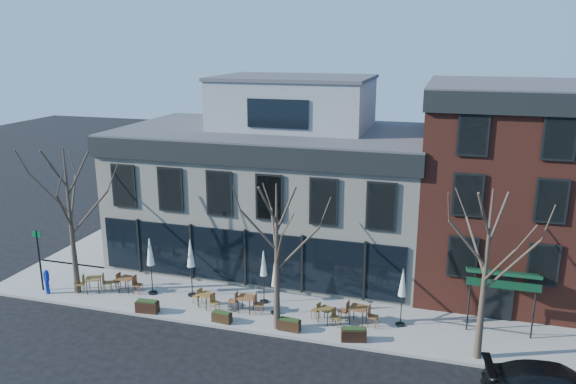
# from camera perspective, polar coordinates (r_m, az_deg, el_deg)

# --- Properties ---
(ground) EXTENTS (120.00, 120.00, 0.00)m
(ground) POSITION_cam_1_polar(r_m,az_deg,el_deg) (31.55, -4.24, -9.82)
(ground) COLOR black
(ground) RESTS_ON ground
(sidewalk_front) EXTENTS (33.50, 4.70, 0.15)m
(sidewalk_front) POSITION_cam_1_polar(r_m,az_deg,el_deg) (28.76, 0.44, -12.22)
(sidewalk_front) COLOR gray
(sidewalk_front) RESTS_ON ground
(sidewalk_side) EXTENTS (4.50, 12.00, 0.15)m
(sidewalk_side) POSITION_cam_1_polar(r_m,az_deg,el_deg) (41.31, -16.06, -4.13)
(sidewalk_side) COLOR gray
(sidewalk_side) RESTS_ON ground
(corner_building) EXTENTS (18.39, 10.39, 11.10)m
(corner_building) POSITION_cam_1_polar(r_m,az_deg,el_deg) (34.45, -1.33, 0.74)
(corner_building) COLOR beige
(corner_building) RESTS_ON ground
(red_brick_building) EXTENTS (8.20, 11.78, 11.18)m
(red_brick_building) POSITION_cam_1_polar(r_m,az_deg,el_deg) (32.72, 20.72, 0.62)
(red_brick_building) COLOR maroon
(red_brick_building) RESTS_ON ground
(tree_corner) EXTENTS (3.93, 3.98, 7.92)m
(tree_corner) POSITION_cam_1_polar(r_m,az_deg,el_deg) (31.39, -21.21, -2.66)
(tree_corner) COLOR #382B21
(tree_corner) RESTS_ON sidewalk_front
(tree_mid) EXTENTS (3.50, 3.55, 7.04)m
(tree_mid) POSITION_cam_1_polar(r_m,az_deg,el_deg) (25.75, -1.14, -6.51)
(tree_mid) COLOR #382B21
(tree_mid) RESTS_ON sidewalk_front
(tree_right) EXTENTS (3.72, 3.77, 7.48)m
(tree_right) POSITION_cam_1_polar(r_m,az_deg,el_deg) (24.69, 19.41, -7.83)
(tree_right) COLOR #382B21
(tree_right) RESTS_ON sidewalk_front
(sign_pole) EXTENTS (0.50, 0.10, 3.40)m
(sign_pole) POSITION_cam_1_polar(r_m,az_deg,el_deg) (33.09, -23.95, -6.04)
(sign_pole) COLOR black
(sign_pole) RESTS_ON sidewalk_front
(call_box) EXTENTS (0.27, 0.27, 1.38)m
(call_box) POSITION_cam_1_polar(r_m,az_deg,el_deg) (32.95, -23.30, -8.29)
(call_box) COLOR #0C209F
(call_box) RESTS_ON sidewalk_front
(cafe_set_0) EXTENTS (1.92, 1.21, 1.00)m
(cafe_set_0) POSITION_cam_1_polar(r_m,az_deg,el_deg) (32.35, -19.14, -8.72)
(cafe_set_0) COLOR brown
(cafe_set_0) RESTS_ON sidewalk_front
(cafe_set_1) EXTENTS (1.87, 0.77, 0.98)m
(cafe_set_1) POSITION_cam_1_polar(r_m,az_deg,el_deg) (31.87, -16.08, -8.85)
(cafe_set_1) COLOR brown
(cafe_set_1) RESTS_ON sidewalk_front
(cafe_set_2) EXTENTS (1.73, 1.01, 0.89)m
(cafe_set_2) POSITION_cam_1_polar(r_m,az_deg,el_deg) (29.28, -8.32, -10.70)
(cafe_set_2) COLOR brown
(cafe_set_2) RESTS_ON sidewalk_front
(cafe_set_3) EXTENTS (1.87, 0.76, 0.98)m
(cafe_set_3) POSITION_cam_1_polar(r_m,az_deg,el_deg) (28.63, -4.31, -11.09)
(cafe_set_3) COLOR brown
(cafe_set_3) RESTS_ON sidewalk_front
(cafe_set_4) EXTENTS (1.66, 0.96, 0.86)m
(cafe_set_4) POSITION_cam_1_polar(r_m,az_deg,el_deg) (27.67, 3.88, -12.21)
(cafe_set_4) COLOR brown
(cafe_set_4) RESTS_ON sidewalk_front
(cafe_set_5) EXTENTS (2.00, 0.89, 1.03)m
(cafe_set_5) POSITION_cam_1_polar(r_m,az_deg,el_deg) (27.65, 7.14, -12.12)
(cafe_set_5) COLOR brown
(cafe_set_5) RESTS_ON sidewalk_front
(umbrella_0) EXTENTS (0.50, 0.50, 3.13)m
(umbrella_0) POSITION_cam_1_polar(r_m,az_deg,el_deg) (30.63, -13.82, -6.23)
(umbrella_0) COLOR black
(umbrella_0) RESTS_ON sidewalk_front
(umbrella_1) EXTENTS (0.50, 0.50, 3.14)m
(umbrella_1) POSITION_cam_1_polar(r_m,az_deg,el_deg) (29.97, -9.86, -6.47)
(umbrella_1) COLOR black
(umbrella_1) RESTS_ON sidewalk_front
(umbrella_2) EXTENTS (0.45, 0.45, 2.84)m
(umbrella_2) POSITION_cam_1_polar(r_m,az_deg,el_deg) (28.90, -2.49, -7.53)
(umbrella_2) COLOR black
(umbrella_2) RESTS_ON sidewalk_front
(umbrella_3) EXTENTS (0.45, 0.45, 2.81)m
(umbrella_3) POSITION_cam_1_polar(r_m,az_deg,el_deg) (27.75, -1.34, -8.57)
(umbrella_3) COLOR black
(umbrella_3) RESTS_ON sidewalk_front
(umbrella_4) EXTENTS (0.46, 0.46, 2.90)m
(umbrella_4) POSITION_cam_1_polar(r_m,az_deg,el_deg) (27.17, 11.56, -9.30)
(umbrella_4) COLOR black
(umbrella_4) RESTS_ON sidewalk_front
(planter_0) EXTENTS (1.17, 0.55, 0.64)m
(planter_0) POSITION_cam_1_polar(r_m,az_deg,el_deg) (29.43, -14.11, -11.19)
(planter_0) COLOR black
(planter_0) RESTS_ON sidewalk_front
(planter_1) EXTENTS (0.99, 0.48, 0.54)m
(planter_1) POSITION_cam_1_polar(r_m,az_deg,el_deg) (27.87, -6.74, -12.48)
(planter_1) COLOR #2F200F
(planter_1) RESTS_ON sidewalk_front
(planter_2) EXTENTS (1.05, 0.46, 0.58)m
(planter_2) POSITION_cam_1_polar(r_m,az_deg,el_deg) (26.98, 0.15, -13.32)
(planter_2) COLOR #301D10
(planter_2) RESTS_ON sidewalk_front
(planter_3) EXTENTS (1.21, 0.71, 0.63)m
(planter_3) POSITION_cam_1_polar(r_m,az_deg,el_deg) (26.30, 6.70, -14.17)
(planter_3) COLOR black
(planter_3) RESTS_ON sidewalk_front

